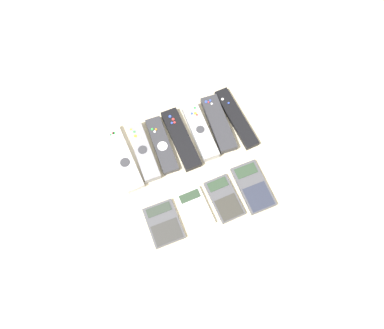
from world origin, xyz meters
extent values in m
plane|color=beige|center=(0.00, 0.00, 0.00)|extent=(3.00, 3.00, 0.00)
cube|color=silver|center=(-0.18, 0.13, 0.01)|extent=(0.06, 0.22, 0.02)
cylinder|color=#38383D|center=(-0.18, 0.11, 0.02)|extent=(0.03, 0.03, 0.00)
cylinder|color=green|center=(-0.18, 0.21, 0.02)|extent=(0.01, 0.01, 0.00)
cylinder|color=red|center=(-0.19, 0.22, 0.02)|extent=(0.01, 0.01, 0.00)
cylinder|color=green|center=(-0.19, 0.21, 0.02)|extent=(0.01, 0.01, 0.00)
cube|color=gray|center=(-0.12, 0.13, 0.01)|extent=(0.05, 0.19, 0.02)
cylinder|color=#38383D|center=(-0.12, 0.13, 0.03)|extent=(0.03, 0.03, 0.00)
cylinder|color=yellow|center=(-0.13, 0.18, 0.03)|extent=(0.01, 0.01, 0.00)
cylinder|color=silver|center=(-0.12, 0.17, 0.03)|extent=(0.01, 0.01, 0.00)
cylinder|color=yellow|center=(-0.13, 0.21, 0.03)|extent=(0.01, 0.01, 0.00)
cylinder|color=green|center=(-0.12, 0.19, 0.03)|extent=(0.01, 0.01, 0.00)
cube|color=#333338|center=(-0.06, 0.13, 0.01)|extent=(0.05, 0.19, 0.02)
cylinder|color=silver|center=(-0.06, 0.12, 0.02)|extent=(0.03, 0.03, 0.00)
cylinder|color=orange|center=(-0.06, 0.18, 0.02)|extent=(0.01, 0.01, 0.00)
cylinder|color=silver|center=(-0.07, 0.18, 0.02)|extent=(0.01, 0.01, 0.00)
cylinder|color=green|center=(-0.07, 0.19, 0.02)|extent=(0.01, 0.01, 0.00)
cube|color=black|center=(0.00, 0.13, 0.01)|extent=(0.06, 0.21, 0.02)
cylinder|color=red|center=(0.00, 0.19, 0.02)|extent=(0.01, 0.01, 0.00)
cylinder|color=blue|center=(-0.01, 0.21, 0.02)|extent=(0.01, 0.01, 0.00)
cylinder|color=blue|center=(-0.01, 0.18, 0.02)|extent=(0.01, 0.01, 0.00)
cylinder|color=red|center=(0.00, 0.18, 0.02)|extent=(0.01, 0.01, 0.00)
cube|color=#B7B7BC|center=(0.06, 0.13, 0.01)|extent=(0.05, 0.19, 0.03)
cylinder|color=#38383D|center=(0.06, 0.13, 0.03)|extent=(0.03, 0.03, 0.00)
cylinder|color=blue|center=(0.06, 0.19, 0.03)|extent=(0.01, 0.01, 0.00)
cylinder|color=green|center=(0.07, 0.20, 0.03)|extent=(0.01, 0.01, 0.00)
cylinder|color=yellow|center=(0.07, 0.18, 0.03)|extent=(0.01, 0.01, 0.00)
cylinder|color=red|center=(0.07, 0.18, 0.03)|extent=(0.01, 0.01, 0.00)
cube|color=#333338|center=(0.13, 0.13, 0.01)|extent=(0.06, 0.20, 0.02)
cylinder|color=blue|center=(0.12, 0.21, 0.02)|extent=(0.01, 0.01, 0.00)
cylinder|color=red|center=(0.12, 0.21, 0.02)|extent=(0.01, 0.01, 0.00)
cylinder|color=blue|center=(0.13, 0.21, 0.02)|extent=(0.01, 0.01, 0.00)
cylinder|color=silver|center=(0.13, 0.20, 0.02)|extent=(0.01, 0.01, 0.00)
cube|color=black|center=(0.19, 0.13, 0.01)|extent=(0.06, 0.22, 0.02)
cylinder|color=blue|center=(0.18, 0.19, 0.02)|extent=(0.01, 0.01, 0.00)
cylinder|color=silver|center=(0.17, 0.21, 0.02)|extent=(0.01, 0.01, 0.00)
cube|color=#4C4C51|center=(-0.14, -0.10, 0.01)|extent=(0.09, 0.12, 0.01)
cube|color=#333D33|center=(-0.14, -0.06, 0.01)|extent=(0.07, 0.03, 0.00)
cube|color=#383735|center=(-0.14, -0.13, 0.01)|extent=(0.08, 0.06, 0.00)
cube|color=silver|center=(-0.04, -0.09, 0.01)|extent=(0.08, 0.12, 0.01)
cube|color=#2D422D|center=(-0.04, -0.05, 0.01)|extent=(0.06, 0.03, 0.00)
cube|color=#A69A91|center=(-0.04, -0.12, 0.01)|extent=(0.07, 0.06, 0.00)
cube|color=#4C4C51|center=(0.05, -0.09, 0.01)|extent=(0.08, 0.13, 0.01)
cube|color=#2D422D|center=(0.05, -0.05, 0.01)|extent=(0.06, 0.03, 0.00)
cube|color=#36352F|center=(0.05, -0.12, 0.01)|extent=(0.07, 0.07, 0.00)
cube|color=#4C4C51|center=(0.14, -0.09, 0.01)|extent=(0.08, 0.15, 0.01)
cube|color=#2D422D|center=(0.14, -0.04, 0.01)|extent=(0.06, 0.03, 0.00)
cube|color=#2B3041|center=(0.14, -0.13, 0.01)|extent=(0.07, 0.08, 0.00)
camera|label=1|loc=(-0.15, -0.35, 1.03)|focal=35.00mm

